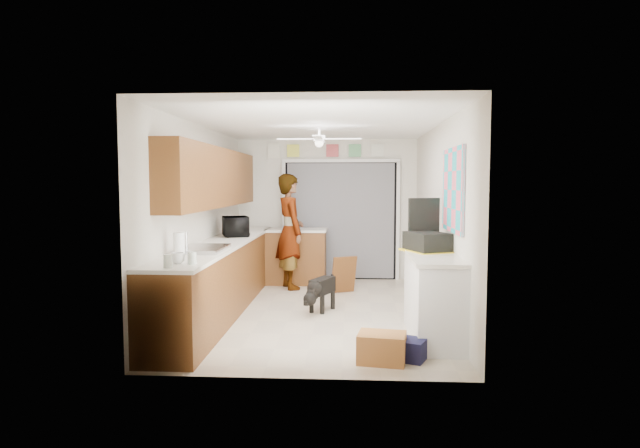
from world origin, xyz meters
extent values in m
plane|color=#B9AA95|center=(0.00, 0.00, 0.00)|extent=(5.00, 5.00, 0.00)
plane|color=white|center=(0.00, 0.00, 2.50)|extent=(5.00, 5.00, 0.00)
plane|color=beige|center=(0.00, 2.50, 1.25)|extent=(3.20, 0.00, 3.20)
plane|color=beige|center=(0.00, -2.50, 1.25)|extent=(3.20, 0.00, 3.20)
plane|color=beige|center=(-1.60, 0.00, 1.25)|extent=(0.00, 5.00, 5.00)
plane|color=beige|center=(1.60, 0.00, 1.25)|extent=(0.00, 5.00, 5.00)
cube|color=brown|center=(-1.30, 0.00, 0.45)|extent=(0.60, 4.80, 0.90)
cube|color=white|center=(-1.29, 0.00, 0.92)|extent=(0.62, 4.80, 0.04)
cube|color=brown|center=(-1.44, 0.20, 1.80)|extent=(0.32, 4.00, 0.80)
cube|color=silver|center=(-1.29, -1.00, 0.95)|extent=(0.50, 0.76, 0.06)
cylinder|color=silver|center=(-1.48, -1.00, 1.05)|extent=(0.03, 0.03, 0.22)
cube|color=brown|center=(-0.50, 2.00, 0.45)|extent=(1.00, 0.60, 0.90)
cube|color=white|center=(-0.50, 2.00, 0.92)|extent=(1.04, 0.64, 0.04)
cube|color=black|center=(0.25, 2.47, 1.05)|extent=(2.00, 0.06, 2.10)
cube|color=gray|center=(0.25, 2.43, 1.05)|extent=(1.90, 0.03, 2.05)
cube|color=white|center=(-0.77, 2.44, 1.05)|extent=(0.06, 0.04, 2.10)
cube|color=white|center=(1.27, 2.44, 1.05)|extent=(0.06, 0.04, 2.10)
cube|color=white|center=(0.25, 2.44, 2.12)|extent=(2.10, 0.04, 0.06)
cube|color=#E2E54C|center=(-0.60, 2.47, 2.30)|extent=(0.22, 0.02, 0.22)
cube|color=#BC464D|center=(0.10, 2.47, 2.30)|extent=(0.22, 0.02, 0.22)
cube|color=#5FA771|center=(0.50, 2.47, 2.30)|extent=(0.22, 0.02, 0.22)
cube|color=silver|center=(0.90, 2.47, 2.30)|extent=(0.22, 0.02, 0.22)
cube|color=silver|center=(-0.95, 2.47, 2.30)|extent=(0.22, 0.02, 0.26)
cube|color=white|center=(1.35, -1.20, 0.45)|extent=(0.50, 1.40, 0.90)
cube|color=white|center=(1.34, -1.20, 0.92)|extent=(0.54, 1.44, 0.04)
cube|color=#FF5D77|center=(1.58, -1.00, 1.65)|extent=(0.03, 1.15, 0.95)
cube|color=white|center=(0.00, 0.20, 2.32)|extent=(1.14, 1.14, 0.24)
imported|color=black|center=(-1.27, 0.71, 1.08)|extent=(0.51, 0.61, 0.29)
imported|color=white|center=(-1.25, -2.00, 1.00)|extent=(0.18, 0.18, 0.11)
cylinder|color=silver|center=(-1.11, -2.01, 1.00)|extent=(0.09, 0.09, 0.12)
cylinder|color=silver|center=(-1.27, -2.25, 1.00)|extent=(0.11, 0.11, 0.13)
cylinder|color=white|center=(-1.40, -1.50, 1.07)|extent=(0.13, 0.13, 0.26)
cube|color=black|center=(1.32, -0.86, 1.05)|extent=(0.54, 0.61, 0.22)
cube|color=yellow|center=(1.32, -0.86, 0.94)|extent=(0.63, 0.71, 0.02)
cube|color=black|center=(1.32, -0.57, 1.30)|extent=(0.40, 0.19, 0.50)
cube|color=#A46533|center=(0.74, -2.02, 0.14)|extent=(0.50, 0.41, 0.28)
cube|color=#141432|center=(1.00, -1.92, 0.10)|extent=(0.42, 0.39, 0.20)
cube|color=brown|center=(0.33, 1.19, 0.29)|extent=(0.42, 0.30, 0.58)
imported|color=white|center=(-0.56, 1.55, 0.94)|extent=(0.69, 0.81, 1.87)
cube|color=black|center=(0.05, 0.02, 0.25)|extent=(0.51, 0.69, 0.50)
camera|label=1|loc=(0.44, -7.09, 1.73)|focal=30.00mm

